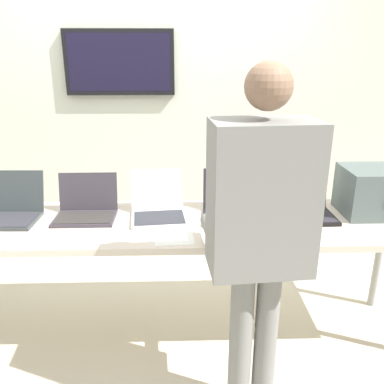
% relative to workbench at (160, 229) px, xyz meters
% --- Properties ---
extents(ground, '(8.00, 8.00, 0.04)m').
position_rel_workbench_xyz_m(ground, '(0.00, 0.00, -0.76)').
color(ground, beige).
extents(back_wall, '(8.00, 0.11, 2.46)m').
position_rel_workbench_xyz_m(back_wall, '(-0.01, 1.13, 0.51)').
color(back_wall, silver).
rests_on(back_wall, ground).
extents(workbench, '(3.22, 0.70, 0.79)m').
position_rel_workbench_xyz_m(workbench, '(0.00, 0.00, 0.00)').
color(workbench, beige).
rests_on(workbench, ground).
extents(equipment_box, '(0.43, 0.34, 0.29)m').
position_rel_workbench_xyz_m(equipment_box, '(1.34, 0.10, 0.20)').
color(equipment_box, '#536060').
rests_on(equipment_box, workbench).
extents(laptop_station_1, '(0.37, 0.34, 0.27)m').
position_rel_workbench_xyz_m(laptop_station_1, '(-0.91, 0.07, 0.11)').
color(laptop_station_1, '#343A3C').
rests_on(laptop_station_1, workbench).
extents(laptop_station_2, '(0.36, 0.29, 0.25)m').
position_rel_workbench_xyz_m(laptop_station_2, '(-0.45, 0.09, 0.11)').
color(laptop_station_2, '#39333C').
rests_on(laptop_station_2, workbench).
extents(laptop_station_3, '(0.35, 0.37, 0.26)m').
position_rel_workbench_xyz_m(laptop_station_3, '(-0.01, 0.09, 0.11)').
color(laptop_station_3, '#B2B4B4').
rests_on(laptop_station_3, workbench).
extents(laptop_station_4, '(0.33, 0.37, 0.26)m').
position_rel_workbench_xyz_m(laptop_station_4, '(0.42, 0.08, 0.11)').
color(laptop_station_4, '#241F29').
rests_on(laptop_station_4, workbench).
extents(laptop_station_5, '(0.31, 0.32, 0.28)m').
position_rel_workbench_xyz_m(laptop_station_5, '(0.91, 0.08, 0.11)').
color(laptop_station_5, black).
rests_on(laptop_station_5, workbench).
extents(person, '(0.47, 0.61, 1.71)m').
position_rel_workbench_xyz_m(person, '(0.47, -0.62, 0.30)').
color(person, gray).
rests_on(person, ground).
extents(paper_sheet, '(0.23, 0.31, 0.00)m').
position_rel_workbench_xyz_m(paper_sheet, '(0.09, -0.17, 0.05)').
color(paper_sheet, white).
rests_on(paper_sheet, workbench).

